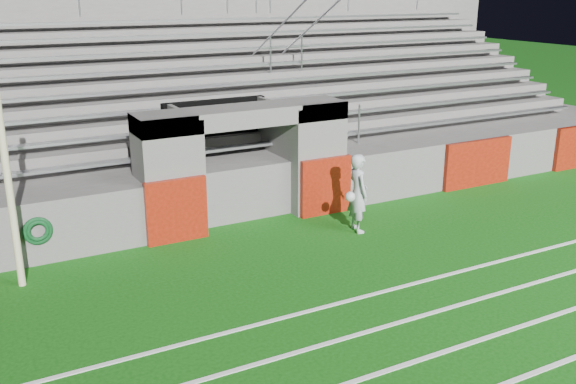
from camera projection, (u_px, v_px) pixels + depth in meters
ground at (324, 277)px, 11.77m from camera, size 90.00×90.00×0.00m
field_post at (9, 189)px, 10.90m from camera, size 0.13×0.13×3.61m
stadium_structure at (179, 121)px, 18.01m from camera, size 26.00×8.48×5.42m
goalkeeper_with_ball at (358, 193)px, 13.74m from camera, size 0.69×0.68×1.72m
hose_coil at (38, 231)px, 11.99m from camera, size 0.55×0.14×0.55m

